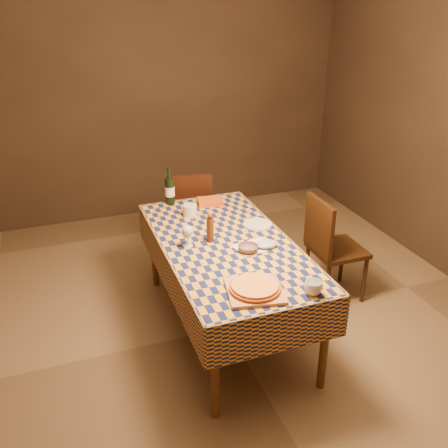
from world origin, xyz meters
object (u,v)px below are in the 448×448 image
object	(u,v)px
cutting_board	(255,291)
chair_far	(190,211)
dining_table	(226,252)
bowl	(248,249)
wine_bottle	(170,190)
pizza	(255,287)
chair_right	(329,244)
white_plate	(258,224)

from	to	relation	value
cutting_board	chair_far	distance (m)	1.89
dining_table	chair_far	bearing A→B (deg)	86.97
chair_far	bowl	bearing A→B (deg)	-88.48
cutting_board	wine_bottle	xyz separation A→B (m)	(-0.14, 1.54, 0.11)
pizza	chair_right	bearing A→B (deg)	38.02
cutting_board	pizza	world-z (taller)	pizza
dining_table	pizza	xyz separation A→B (m)	(-0.06, -0.68, 0.11)
pizza	bowl	bearing A→B (deg)	71.96
white_plate	chair_right	bearing A→B (deg)	-5.84
bowl	white_plate	size ratio (longest dim) A/B	0.64
cutting_board	chair_right	bearing A→B (deg)	38.02
cutting_board	pizza	bearing A→B (deg)	90.00
dining_table	chair_far	size ratio (longest dim) A/B	1.98
cutting_board	pizza	xyz separation A→B (m)	(0.00, 0.00, 0.03)
pizza	white_plate	bearing A→B (deg)	65.47
pizza	wine_bottle	distance (m)	1.55
cutting_board	pizza	distance (m)	0.03
chair_far	white_plate	bearing A→B (deg)	-74.59
pizza	cutting_board	bearing A→B (deg)	-90.00
white_plate	chair_right	size ratio (longest dim) A/B	0.24
pizza	chair_right	world-z (taller)	chair_right
pizza	chair_far	size ratio (longest dim) A/B	0.36
chair_far	chair_right	world-z (taller)	same
dining_table	pizza	world-z (taller)	pizza
pizza	bowl	size ratio (longest dim) A/B	2.30
cutting_board	chair_right	distance (m)	1.34
pizza	chair_far	world-z (taller)	chair_far
wine_bottle	pizza	bearing A→B (deg)	-84.88
white_plate	chair_far	xyz separation A→B (m)	(-0.27, 0.99, -0.25)
cutting_board	bowl	size ratio (longest dim) A/B	2.33
dining_table	cutting_board	xyz separation A→B (m)	(-0.06, -0.68, 0.09)
chair_far	cutting_board	bearing A→B (deg)	-93.88
bowl	chair_far	bearing A→B (deg)	91.52
bowl	white_plate	world-z (taller)	bowl
cutting_board	bowl	distance (m)	0.53
bowl	chair_right	distance (m)	0.97
white_plate	cutting_board	bearing A→B (deg)	-114.53
bowl	white_plate	distance (m)	0.45
chair_far	chair_right	xyz separation A→B (m)	(0.91, -1.06, 0.00)
dining_table	white_plate	size ratio (longest dim) A/B	8.13
wine_bottle	chair_far	size ratio (longest dim) A/B	0.35
cutting_board	white_plate	world-z (taller)	cutting_board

